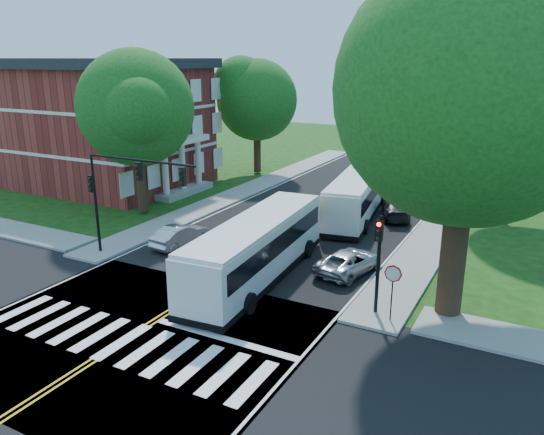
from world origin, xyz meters
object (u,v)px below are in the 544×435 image
Objects in this scene: bus_lead at (257,248)px; hatchback at (180,235)px; bus_follow at (357,195)px; suv at (350,261)px; signal_ne at (379,252)px; signal_nw at (124,184)px; dark_sedan at (396,209)px.

hatchback is at bearing -22.24° from bus_lead.
bus_follow is 2.69× the size of suv.
signal_ne is 15.10m from bus_follow.
signal_nw is at bearing -179.95° from signal_ne.
bus_lead is at bearing 77.89° from bus_follow.
suv is (3.07, -9.87, -0.98)m from bus_follow.
signal_nw reaches higher than suv.
signal_nw is at bearing 35.72° from dark_sedan.
dark_sedan is at bearing -108.00° from bus_lead.
bus_follow is 13.01m from hatchback.
bus_lead is 1.03× the size of bus_follow.
signal_ne is at bearing 135.39° from suv.
bus_follow is 3.03× the size of hatchback.
bus_follow is at bearing -119.07° from hatchback.
suv is 1.00× the size of dark_sedan.
signal_nw is 8.06m from bus_lead.
dark_sedan is at bearing 102.00° from signal_ne.
signal_ne is 0.36× the size of bus_lead.
bus_lead is 3.13× the size of hatchback.
bus_lead is (-6.55, 1.10, -1.30)m from signal_ne.
bus_lead is (7.51, 1.11, -2.71)m from signal_nw.
hatchback is (0.98, 3.22, -3.72)m from signal_nw.
hatchback reaches higher than dark_sedan.
signal_nw is at bearing 31.61° from suv.
hatchback is at bearing 166.20° from signal_ne.
signal_nw is at bearing 50.66° from bus_follow.
bus_lead is 14.28m from dark_sedan.
hatchback is at bearing 73.18° from signal_nw.
bus_lead reaches higher than bus_follow.
signal_nw is 1.62× the size of suv.
bus_lead is at bearing 170.47° from signal_ne.
bus_follow is 10.38m from suv.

